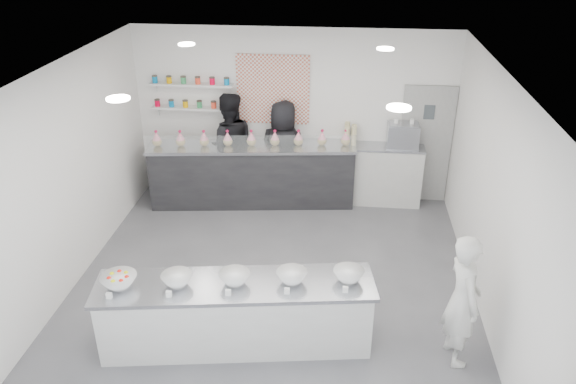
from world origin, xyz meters
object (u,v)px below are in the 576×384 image
object	(u,v)px
back_bar	(252,175)
woman_prep	(462,300)
staff_left	(229,146)
prep_counter	(237,314)
espresso_ledge	(380,174)
staff_right	(283,152)
espresso_machine	(403,136)

from	to	relation	value
back_bar	woman_prep	xyz separation A→B (m)	(2.95, -3.59, 0.26)
woman_prep	staff_left	world-z (taller)	staff_left
back_bar	staff_left	bearing A→B (deg)	143.74
prep_counter	espresso_ledge	xyz separation A→B (m)	(1.82, 3.90, 0.10)
back_bar	staff_right	bearing A→B (deg)	19.09
espresso_ledge	woman_prep	size ratio (longest dim) A/B	0.89
woman_prep	staff_right	xyz separation A→B (m)	(-2.43, 3.84, 0.09)
prep_counter	espresso_machine	bearing A→B (deg)	52.61
back_bar	espresso_machine	size ratio (longest dim) A/B	6.74
back_bar	espresso_ledge	world-z (taller)	back_bar
espresso_machine	woman_prep	bearing A→B (deg)	-84.12
woman_prep	staff_right	distance (m)	4.54
prep_counter	woman_prep	size ratio (longest dim) A/B	1.97
prep_counter	espresso_machine	xyz separation A→B (m)	(2.15, 3.90, 0.84)
prep_counter	back_bar	size ratio (longest dim) A/B	0.90
back_bar	espresso_ledge	size ratio (longest dim) A/B	2.45
espresso_ledge	espresso_machine	xyz separation A→B (m)	(0.33, 0.00, 0.74)
woman_prep	staff_left	size ratio (longest dim) A/B	0.84
espresso_machine	staff_left	size ratio (longest dim) A/B	0.27
woman_prep	espresso_ledge	bearing A→B (deg)	-1.43
prep_counter	espresso_ledge	size ratio (longest dim) A/B	2.21
staff_right	staff_left	bearing A→B (deg)	9.19
espresso_machine	woman_prep	world-z (taller)	woman_prep
back_bar	espresso_machine	world-z (taller)	espresso_machine
espresso_ledge	staff_left	world-z (taller)	staff_left
staff_right	woman_prep	bearing A→B (deg)	131.56
espresso_ledge	staff_left	distance (m)	2.70
staff_left	espresso_machine	bearing A→B (deg)	166.14
espresso_ledge	espresso_machine	size ratio (longest dim) A/B	2.75
prep_counter	staff_left	bearing A→B (deg)	93.73
staff_left	staff_right	world-z (taller)	staff_left
staff_right	prep_counter	bearing A→B (deg)	97.46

